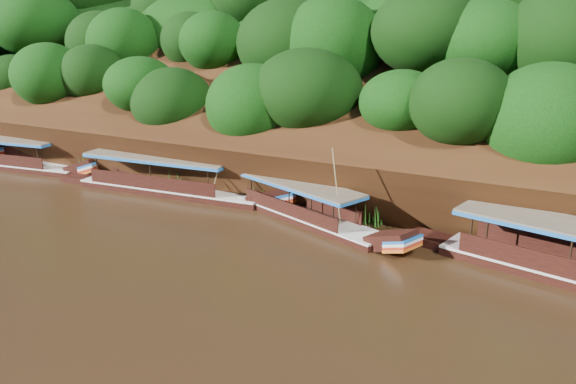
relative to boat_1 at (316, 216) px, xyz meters
name	(u,v)px	position (x,y,z in m)	size (l,w,h in m)	color
ground	(264,285)	(1.34, -8.07, -0.50)	(160.00, 160.00, 0.00)	black
riverbank	(414,147)	(1.33, 14.65, 1.39)	(120.00, 30.06, 19.40)	black
boat_1	(316,216)	(0.00, 0.00, 0.00)	(12.66, 6.01, 5.47)	black
boat_2	(181,187)	(-10.52, 0.91, 0.07)	(16.29, 3.69, 6.08)	black
boat_3	(25,163)	(-25.78, 0.45, 0.05)	(13.78, 4.00, 2.89)	black
reeds	(300,198)	(-1.80, 1.51, 0.42)	(50.44, 2.33, 2.15)	#2D6A1A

